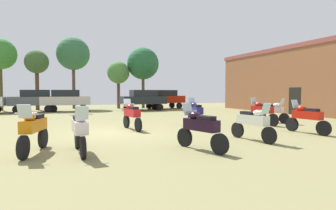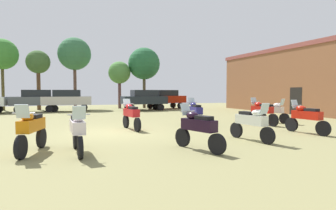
% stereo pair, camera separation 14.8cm
% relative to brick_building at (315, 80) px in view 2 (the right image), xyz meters
% --- Properties ---
extents(ground_plane, '(44.00, 52.00, 0.02)m').
position_rel_brick_building_xyz_m(ground_plane, '(-18.00, -4.96, -2.84)').
color(ground_plane, olive).
extents(brick_building, '(6.12, 18.55, 5.68)m').
position_rel_brick_building_xyz_m(brick_building, '(0.00, 0.00, 0.00)').
color(brick_building, brown).
rests_on(brick_building, ground).
extents(motorcycle_1, '(0.65, 2.30, 1.51)m').
position_rel_brick_building_xyz_m(motorcycle_1, '(-13.68, -4.33, -2.08)').
color(motorcycle_1, black).
rests_on(motorcycle_1, ground).
extents(motorcycle_4, '(0.82, 2.01, 1.44)m').
position_rel_brick_building_xyz_m(motorcycle_4, '(-8.62, -4.57, -2.12)').
color(motorcycle_4, black).
rests_on(motorcycle_4, ground).
extents(motorcycle_5, '(0.62, 2.18, 1.46)m').
position_rel_brick_building_xyz_m(motorcycle_5, '(-19.91, -8.90, -2.11)').
color(motorcycle_5, black).
rests_on(motorcycle_5, ground).
extents(motorcycle_7, '(0.62, 2.20, 1.48)m').
position_rel_brick_building_xyz_m(motorcycle_7, '(-10.28, -8.45, -2.10)').
color(motorcycle_7, black).
rests_on(motorcycle_7, ground).
extents(motorcycle_8, '(0.64, 2.20, 1.45)m').
position_rel_brick_building_xyz_m(motorcycle_8, '(-13.68, -9.06, -2.11)').
color(motorcycle_8, black).
rests_on(motorcycle_8, ground).
extents(motorcycle_10, '(0.79, 2.22, 1.51)m').
position_rel_brick_building_xyz_m(motorcycle_10, '(-21.20, -8.39, -2.09)').
color(motorcycle_10, black).
rests_on(motorcycle_10, ground).
extents(motorcycle_11, '(0.62, 2.31, 1.51)m').
position_rel_brick_building_xyz_m(motorcycle_11, '(-9.97, -5.17, -2.08)').
color(motorcycle_11, black).
rests_on(motorcycle_11, ground).
extents(motorcycle_12, '(0.63, 2.24, 1.49)m').
position_rel_brick_building_xyz_m(motorcycle_12, '(-17.22, -4.50, -2.09)').
color(motorcycle_12, black).
rests_on(motorcycle_12, ground).
extents(motorcycle_13, '(0.84, 2.09, 1.46)m').
position_rel_brick_building_xyz_m(motorcycle_13, '(-16.33, -9.83, -2.11)').
color(motorcycle_13, black).
rests_on(motorcycle_13, ground).
extents(car_2, '(4.45, 2.21, 2.00)m').
position_rel_brick_building_xyz_m(car_2, '(-19.92, 9.52, -1.66)').
color(car_2, black).
rests_on(car_2, ground).
extents(car_3, '(4.44, 2.17, 2.00)m').
position_rel_brick_building_xyz_m(car_3, '(-22.53, 9.75, -1.66)').
color(car_3, black).
rests_on(car_3, ground).
extents(car_4, '(4.56, 2.58, 2.00)m').
position_rel_brick_building_xyz_m(car_4, '(-10.06, 10.00, -1.66)').
color(car_4, black).
rests_on(car_4, ground).
extents(car_6, '(4.36, 1.95, 2.00)m').
position_rel_brick_building_xyz_m(car_6, '(-12.89, 8.27, -1.66)').
color(car_6, black).
rests_on(car_6, ground).
extents(tree_1, '(2.30, 2.30, 5.96)m').
position_rel_brick_building_xyz_m(tree_1, '(-22.55, 12.91, 1.86)').
color(tree_1, brown).
rests_on(tree_1, ground).
extents(tree_3, '(3.54, 3.54, 6.73)m').
position_rel_brick_building_xyz_m(tree_3, '(-11.74, 12.24, 2.11)').
color(tree_3, brown).
rests_on(tree_3, ground).
extents(tree_4, '(2.40, 2.40, 5.12)m').
position_rel_brick_building_xyz_m(tree_4, '(-14.49, 12.41, 1.03)').
color(tree_4, brown).
rests_on(tree_4, ground).
extents(tree_6, '(2.98, 2.98, 6.98)m').
position_rel_brick_building_xyz_m(tree_6, '(-25.76, 13.36, 2.62)').
color(tree_6, brown).
rests_on(tree_6, ground).
extents(tree_7, '(3.48, 3.48, 7.63)m').
position_rel_brick_building_xyz_m(tree_7, '(-19.04, 13.86, 3.03)').
color(tree_7, brown).
rests_on(tree_7, ground).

